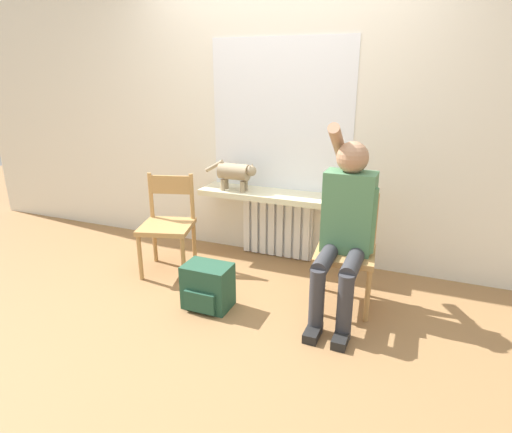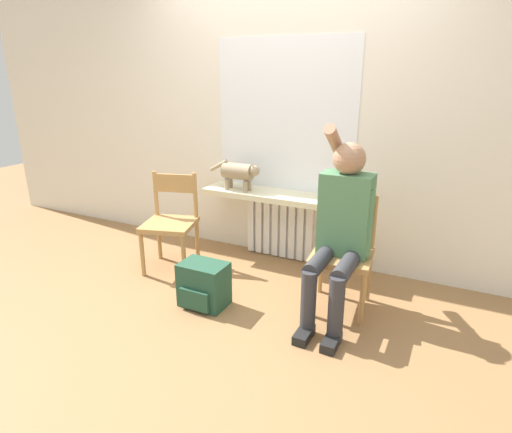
{
  "view_description": "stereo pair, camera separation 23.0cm",
  "coord_description": "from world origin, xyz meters",
  "views": [
    {
      "loc": [
        1.2,
        -2.31,
        1.61
      ],
      "look_at": [
        0.0,
        0.64,
        0.54
      ],
      "focal_mm": 30.0,
      "sensor_mm": 36.0,
      "label": 1
    },
    {
      "loc": [
        1.41,
        -2.21,
        1.61
      ],
      "look_at": [
        0.0,
        0.64,
        0.54
      ],
      "focal_mm": 30.0,
      "sensor_mm": 36.0,
      "label": 2
    }
  ],
  "objects": [
    {
      "name": "backpack",
      "position": [
        -0.15,
        0.1,
        0.16
      ],
      "size": [
        0.33,
        0.26,
        0.32
      ],
      "color": "#234C38",
      "rests_on": "ground_plane"
    },
    {
      "name": "ground_plane",
      "position": [
        0.0,
        0.0,
        0.0
      ],
      "size": [
        12.0,
        12.0,
        0.0
      ],
      "primitive_type": "plane",
      "color": "olive"
    },
    {
      "name": "windowsill",
      "position": [
        0.0,
        1.04,
        0.61
      ],
      "size": [
        1.3,
        0.33,
        0.05
      ],
      "color": "beige",
      "rests_on": "radiator"
    },
    {
      "name": "chair_left",
      "position": [
        -0.75,
        0.53,
        0.42
      ],
      "size": [
        0.51,
        0.51,
        0.81
      ],
      "rotation": [
        0.0,
        0.0,
        0.28
      ],
      "color": "#B2844C",
      "rests_on": "ground_plane"
    },
    {
      "name": "window_glass",
      "position": [
        0.0,
        1.2,
        1.26
      ],
      "size": [
        1.25,
        0.01,
        1.26
      ],
      "color": "white",
      "rests_on": "windowsill"
    },
    {
      "name": "radiator",
      "position": [
        0.0,
        1.15,
        0.29
      ],
      "size": [
        0.65,
        0.08,
        0.58
      ],
      "color": "white",
      "rests_on": "ground_plane"
    },
    {
      "name": "cat",
      "position": [
        -0.33,
        0.97,
        0.79
      ],
      "size": [
        0.48,
        0.14,
        0.26
      ],
      "color": "#9E896B",
      "rests_on": "windowsill"
    },
    {
      "name": "chair_right",
      "position": [
        0.74,
        0.53,
        0.42
      ],
      "size": [
        0.45,
        0.45,
        0.81
      ],
      "rotation": [
        0.0,
        0.0,
        0.1
      ],
      "color": "#B2844C",
      "rests_on": "ground_plane"
    },
    {
      "name": "wall_with_window",
      "position": [
        0.0,
        1.23,
        1.35
      ],
      "size": [
        7.0,
        0.06,
        2.7
      ],
      "color": "white",
      "rests_on": "ground_plane"
    },
    {
      "name": "person",
      "position": [
        0.74,
        0.42,
        0.66
      ],
      "size": [
        0.36,
        0.98,
        1.31
      ],
      "color": "#333338",
      "rests_on": "ground_plane"
    }
  ]
}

